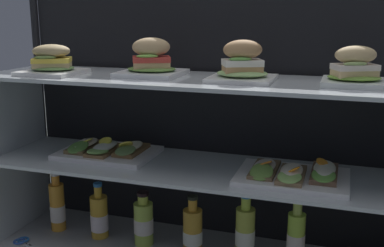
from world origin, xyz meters
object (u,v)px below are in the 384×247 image
(open_sandwich_tray_center, at_px, (107,150))
(juice_bottle_back_right, at_px, (245,233))
(juice_bottle_tucked_behind, at_px, (191,231))
(juice_bottle_near_post, at_px, (296,240))
(juice_bottle_front_left_end, at_px, (57,207))
(juice_bottle_front_second, at_px, (99,217))
(plated_roll_sandwich_far_left, at_px, (355,71))
(open_sandwich_tray_far_left, at_px, (294,174))
(plated_roll_sandwich_mid_left, at_px, (151,62))
(plated_roll_sandwich_far_right, at_px, (242,66))
(juice_bottle_front_right_end, at_px, (144,222))
(kitchen_scissors, at_px, (24,242))
(plated_roll_sandwich_center, at_px, (52,63))

(open_sandwich_tray_center, xyz_separation_m, juice_bottle_back_right, (0.51, 0.00, -0.24))
(juice_bottle_tucked_behind, distance_m, juice_bottle_near_post, 0.36)
(juice_bottle_front_left_end, xyz_separation_m, juice_bottle_back_right, (0.74, 0.00, 0.00))
(juice_bottle_front_left_end, height_order, juice_bottle_front_second, juice_bottle_front_left_end)
(plated_roll_sandwich_far_left, height_order, juice_bottle_near_post, plated_roll_sandwich_far_left)
(plated_roll_sandwich_far_left, bearing_deg, juice_bottle_front_second, 179.82)
(open_sandwich_tray_far_left, bearing_deg, juice_bottle_near_post, 68.65)
(plated_roll_sandwich_mid_left, distance_m, open_sandwich_tray_far_left, 0.59)
(plated_roll_sandwich_far_right, xyz_separation_m, plated_roll_sandwich_far_left, (0.33, 0.01, -0.00))
(juice_bottle_front_right_end, bearing_deg, juice_bottle_front_left_end, 179.58)
(juice_bottle_tucked_behind, bearing_deg, kitchen_scissors, -168.00)
(juice_bottle_front_left_end, bearing_deg, plated_roll_sandwich_center, -45.13)
(plated_roll_sandwich_far_left, distance_m, juice_bottle_back_right, 0.65)
(plated_roll_sandwich_mid_left, height_order, juice_bottle_back_right, plated_roll_sandwich_mid_left)
(open_sandwich_tray_center, bearing_deg, juice_bottle_front_second, -171.24)
(kitchen_scissors, bearing_deg, plated_roll_sandwich_far_left, 6.87)
(open_sandwich_tray_far_left, bearing_deg, juice_bottle_tucked_behind, 174.36)
(open_sandwich_tray_far_left, bearing_deg, juice_bottle_front_left_end, 177.16)
(open_sandwich_tray_center, relative_size, juice_bottle_back_right, 1.42)
(juice_bottle_near_post, bearing_deg, kitchen_scissors, -172.31)
(juice_bottle_front_right_end, relative_size, juice_bottle_tucked_behind, 0.94)
(juice_bottle_front_second, bearing_deg, juice_bottle_back_right, 0.73)
(plated_roll_sandwich_center, distance_m, open_sandwich_tray_center, 0.36)
(plated_roll_sandwich_far_left, bearing_deg, plated_roll_sandwich_far_right, -178.15)
(plated_roll_sandwich_mid_left, xyz_separation_m, open_sandwich_tray_center, (-0.18, -0.00, -0.32))
(plated_roll_sandwich_center, bearing_deg, plated_roll_sandwich_far_left, 3.70)
(plated_roll_sandwich_far_left, bearing_deg, juice_bottle_tucked_behind, -179.52)
(open_sandwich_tray_center, bearing_deg, plated_roll_sandwich_far_left, -0.63)
(plated_roll_sandwich_far_right, height_order, juice_bottle_near_post, plated_roll_sandwich_far_right)
(plated_roll_sandwich_far_right, bearing_deg, plated_roll_sandwich_center, -175.37)
(juice_bottle_front_second, height_order, juice_bottle_back_right, juice_bottle_back_right)
(plated_roll_sandwich_center, bearing_deg, juice_bottle_near_post, 4.12)
(plated_roll_sandwich_mid_left, bearing_deg, plated_roll_sandwich_center, -167.49)
(plated_roll_sandwich_far_right, bearing_deg, juice_bottle_front_right_end, 177.72)
(juice_bottle_front_right_end, xyz_separation_m, juice_bottle_tucked_behind, (0.19, -0.01, -0.00))
(juice_bottle_back_right, bearing_deg, juice_bottle_front_right_end, -179.03)
(open_sandwich_tray_far_left, distance_m, juice_bottle_near_post, 0.24)
(juice_bottle_back_right, bearing_deg, open_sandwich_tray_center, -179.92)
(plated_roll_sandwich_far_left, height_order, juice_bottle_front_second, plated_roll_sandwich_far_left)
(kitchen_scissors, bearing_deg, juice_bottle_near_post, 7.69)
(juice_bottle_tucked_behind, bearing_deg, juice_bottle_front_second, 178.92)
(juice_bottle_front_second, distance_m, juice_bottle_tucked_behind, 0.37)
(plated_roll_sandwich_center, relative_size, juice_bottle_tucked_behind, 0.89)
(plated_roll_sandwich_center, distance_m, juice_bottle_tucked_behind, 0.75)
(juice_bottle_front_left_end, bearing_deg, open_sandwich_tray_center, 0.75)
(plated_roll_sandwich_center, distance_m, open_sandwich_tray_far_left, 0.89)
(juice_bottle_front_left_end, bearing_deg, plated_roll_sandwich_far_left, -0.34)
(plated_roll_sandwich_mid_left, bearing_deg, juice_bottle_front_left_end, -179.28)
(plated_roll_sandwich_center, distance_m, juice_bottle_near_post, 1.01)
(plated_roll_sandwich_far_right, distance_m, juice_bottle_front_right_end, 0.68)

